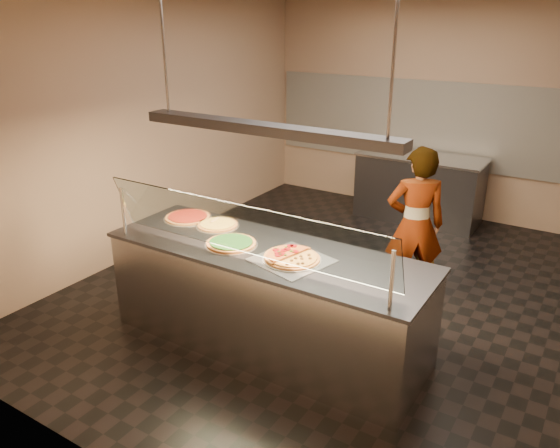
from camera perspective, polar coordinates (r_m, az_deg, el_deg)
The scene contains 19 objects.
ground at distance 5.97m, azimuth 5.83°, elevation -6.82°, with size 5.00×6.00×0.02m, color black.
wall_back at distance 8.20m, azimuth 15.90°, elevation 11.43°, with size 5.00×0.02×3.00m, color tan.
wall_front at distance 3.15m, azimuth -18.51°, elevation -4.21°, with size 5.00×0.02×3.00m, color tan.
wall_left at distance 6.87m, azimuth -13.01°, elevation 9.91°, with size 0.02×6.00×3.00m, color tan.
tile_band at distance 8.20m, azimuth 15.70°, elevation 10.04°, with size 4.90×0.02×1.20m, color silver.
serving_counter at distance 4.80m, azimuth -1.37°, elevation -7.73°, with size 2.84×0.94×0.93m.
sneeze_guard at distance 4.22m, azimuth -4.02°, elevation -0.59°, with size 2.60×0.18×0.54m.
perforated_tray at distance 4.39m, azimuth 1.25°, elevation -3.74°, with size 0.66×0.66×0.01m.
half_pizza_pepperoni at distance 4.44m, azimuth 0.06°, elevation -3.09°, with size 0.33×0.49×0.05m.
half_pizza_sausage at distance 4.33m, azimuth 2.50°, elevation -3.84°, with size 0.33×0.49×0.04m.
pizza_spinach at distance 4.69m, azimuth -5.10°, elevation -2.00°, with size 0.46×0.46×0.03m.
pizza_cheese at distance 5.12m, azimuth -6.50°, elevation -0.04°, with size 0.40×0.40×0.03m.
pizza_tomato at distance 5.35m, azimuth -9.58°, elevation 0.75°, with size 0.46×0.46×0.03m.
pizza_spatula at distance 5.13m, azimuth -6.74°, elevation 0.18°, with size 0.19×0.23×0.02m.
prep_table at distance 8.00m, azimuth 14.32°, elevation 3.70°, with size 1.73×0.74×0.93m.
worker at distance 5.61m, azimuth 13.94°, elevation -0.12°, with size 0.59×0.39×1.61m, color #3D3A49.
heat_lamp_housing at distance 4.28m, azimuth -1.55°, elevation 9.90°, with size 2.30×0.18×0.08m, color #414146.
lamp_rod_left at distance 4.83m, azimuth -12.02°, elevation 17.30°, with size 0.02×0.02×1.01m, color #B7B7BC.
lamp_rod_right at distance 3.75m, azimuth 11.75°, elevation 16.27°, with size 0.02×0.02×1.01m, color #B7B7BC.
Camera 1 is at (2.27, -4.76, 2.80)m, focal length 35.00 mm.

